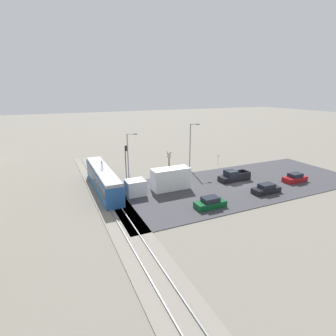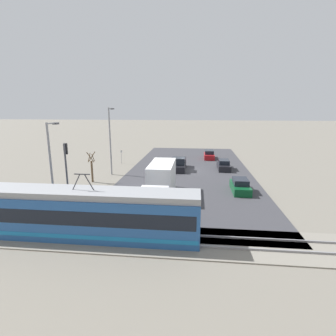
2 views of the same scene
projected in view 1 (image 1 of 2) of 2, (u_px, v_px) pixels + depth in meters
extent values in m
plane|color=slate|center=(238.00, 184.00, 43.67)|extent=(320.00, 320.00, 0.00)
cube|color=#38383D|center=(238.00, 184.00, 43.66)|extent=(17.15, 42.33, 0.08)
cube|color=gray|center=(114.00, 206.00, 35.28)|extent=(57.46, 4.40, 0.08)
cube|color=gray|center=(119.00, 204.00, 35.53)|extent=(56.31, 0.10, 0.14)
cube|color=gray|center=(108.00, 206.00, 34.96)|extent=(56.31, 0.10, 0.14)
cube|color=#235193|center=(103.00, 180.00, 40.62)|extent=(15.92, 2.54, 2.99)
cube|color=black|center=(103.00, 178.00, 40.51)|extent=(15.44, 2.57, 1.00)
cube|color=#1970AD|center=(103.00, 186.00, 40.88)|extent=(15.76, 2.58, 0.28)
cube|color=gray|center=(102.00, 170.00, 40.13)|extent=(15.92, 2.34, 0.43)
cylinder|color=#2D2D33|center=(102.00, 166.00, 39.52)|extent=(0.66, 0.07, 1.15)
cylinder|color=#2D2D33|center=(101.00, 164.00, 40.30)|extent=(0.66, 0.07, 1.15)
cube|color=#2D2D33|center=(102.00, 162.00, 39.75)|extent=(1.10, 0.08, 0.06)
cube|color=silver|center=(135.00, 187.00, 38.68)|extent=(2.39, 2.79, 2.29)
cube|color=white|center=(171.00, 179.00, 40.83)|extent=(2.39, 5.92, 3.36)
cube|color=#196B38|center=(167.00, 174.00, 41.78)|extent=(0.02, 2.96, 0.84)
cube|color=black|center=(234.00, 178.00, 45.04)|extent=(1.99, 5.57, 0.90)
cube|color=black|center=(231.00, 173.00, 44.46)|extent=(1.84, 1.89, 0.98)
cube|color=black|center=(237.00, 172.00, 46.10)|extent=(0.12, 2.79, 0.53)
cube|color=black|center=(243.00, 175.00, 44.50)|extent=(0.12, 2.79, 0.53)
cube|color=black|center=(247.00, 172.00, 45.91)|extent=(1.84, 0.22, 0.53)
cube|color=red|center=(244.00, 173.00, 46.74)|extent=(0.14, 0.04, 0.18)
cube|color=black|center=(266.00, 190.00, 39.61)|extent=(1.73, 4.50, 0.82)
cube|color=black|center=(267.00, 186.00, 39.41)|extent=(1.48, 2.34, 0.60)
cube|color=maroon|center=(295.00, 179.00, 44.41)|extent=(1.76, 4.22, 0.86)
cube|color=black|center=(295.00, 175.00, 44.19)|extent=(1.52, 2.19, 0.63)
cube|color=#0C4723|center=(210.00, 204.00, 34.73)|extent=(1.78, 4.23, 0.82)
cube|color=black|center=(210.00, 199.00, 34.53)|extent=(1.53, 2.20, 0.60)
cylinder|color=#47474C|center=(126.00, 163.00, 45.23)|extent=(0.16, 0.16, 5.99)
cube|color=black|center=(126.00, 148.00, 44.58)|extent=(0.28, 0.22, 0.95)
sphere|color=#390606|center=(127.00, 146.00, 44.54)|extent=(0.18, 0.18, 0.18)
sphere|color=#3C2C06|center=(127.00, 148.00, 44.63)|extent=(0.18, 0.18, 0.18)
sphere|color=green|center=(127.00, 150.00, 44.72)|extent=(0.18, 0.18, 0.18)
cylinder|color=brown|center=(169.00, 164.00, 50.55)|extent=(0.24, 0.24, 2.65)
cylinder|color=brown|center=(168.00, 155.00, 50.27)|extent=(0.09, 0.76, 1.03)
cylinder|color=brown|center=(168.00, 155.00, 49.93)|extent=(0.91, 0.09, 1.25)
cylinder|color=brown|center=(170.00, 156.00, 49.84)|extent=(0.09, 0.76, 1.03)
cylinder|color=brown|center=(170.00, 155.00, 50.13)|extent=(0.91, 0.09, 1.25)
cylinder|color=gray|center=(128.00, 155.00, 47.11)|extent=(0.20, 0.20, 7.70)
cylinder|color=gray|center=(131.00, 134.00, 46.37)|extent=(0.12, 1.60, 0.12)
cube|color=#515156|center=(135.00, 134.00, 46.69)|extent=(0.36, 0.60, 0.18)
cylinder|color=gray|center=(190.00, 147.00, 50.20)|extent=(0.20, 0.20, 9.00)
cylinder|color=gray|center=(194.00, 124.00, 49.27)|extent=(0.12, 1.60, 0.12)
cube|color=#515156|center=(198.00, 124.00, 49.59)|extent=(0.36, 0.60, 0.18)
cylinder|color=gray|center=(218.00, 160.00, 54.60)|extent=(0.06, 0.06, 2.20)
cube|color=white|center=(218.00, 156.00, 54.36)|extent=(0.32, 0.02, 0.44)
cube|color=red|center=(218.00, 156.00, 54.37)|extent=(0.31, 0.01, 0.10)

